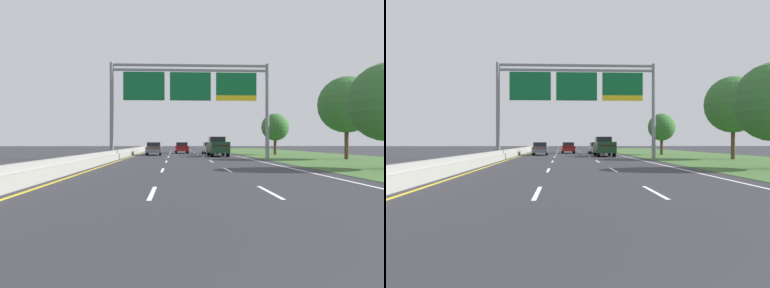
# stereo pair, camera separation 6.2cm
# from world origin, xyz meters

# --- Properties ---
(ground_plane) EXTENTS (220.00, 220.00, 0.00)m
(ground_plane) POSITION_xyz_m (0.00, 35.00, 0.00)
(ground_plane) COLOR #2B2B30
(lane_striping) EXTENTS (11.96, 106.00, 0.01)m
(lane_striping) POSITION_xyz_m (0.00, 34.54, 0.00)
(lane_striping) COLOR white
(lane_striping) RESTS_ON ground
(grass_verge_right) EXTENTS (14.00, 110.00, 0.02)m
(grass_verge_right) POSITION_xyz_m (13.95, 35.00, 0.01)
(grass_verge_right) COLOR #3D602D
(grass_verge_right) RESTS_ON ground
(median_barrier_concrete) EXTENTS (0.60, 110.00, 0.85)m
(median_barrier_concrete) POSITION_xyz_m (-6.60, 35.00, 0.35)
(median_barrier_concrete) COLOR gray
(median_barrier_concrete) RESTS_ON ground
(overhead_sign_gantry) EXTENTS (15.06, 0.42, 9.04)m
(overhead_sign_gantry) POSITION_xyz_m (0.30, 32.75, 6.43)
(overhead_sign_gantry) COLOR gray
(overhead_sign_gantry) RESTS_ON ground
(pickup_truck_darkgreen) EXTENTS (2.00, 5.40, 2.20)m
(pickup_truck_darkgreen) POSITION_xyz_m (3.63, 38.90, 1.07)
(pickup_truck_darkgreen) COLOR #193D23
(pickup_truck_darkgreen) RESTS_ON ground
(car_silver_right_lane_sedan) EXTENTS (1.92, 4.44, 1.57)m
(car_silver_right_lane_sedan) POSITION_xyz_m (3.55, 47.24, 0.82)
(car_silver_right_lane_sedan) COLOR #B2B5BA
(car_silver_right_lane_sedan) RESTS_ON ground
(car_red_centre_lane_sedan) EXTENTS (1.94, 4.45, 1.57)m
(car_red_centre_lane_sedan) POSITION_xyz_m (-0.20, 50.39, 0.82)
(car_red_centre_lane_sedan) COLOR maroon
(car_red_centre_lane_sedan) RESTS_ON ground
(car_grey_left_lane_sedan) EXTENTS (1.92, 4.44, 1.57)m
(car_grey_left_lane_sedan) POSITION_xyz_m (-3.74, 43.09, 0.82)
(car_grey_left_lane_sedan) COLOR slate
(car_grey_left_lane_sedan) RESTS_ON ground
(roadside_tree_mid) EXTENTS (5.17, 5.17, 7.63)m
(roadside_tree_mid) POSITION_xyz_m (14.64, 31.33, 5.04)
(roadside_tree_mid) COLOR #4C3823
(roadside_tree_mid) RESTS_ON ground
(roadside_tree_far) EXTENTS (3.42, 3.42, 5.20)m
(roadside_tree_far) POSITION_xyz_m (11.42, 43.39, 3.47)
(roadside_tree_far) COLOR #4C3823
(roadside_tree_far) RESTS_ON ground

